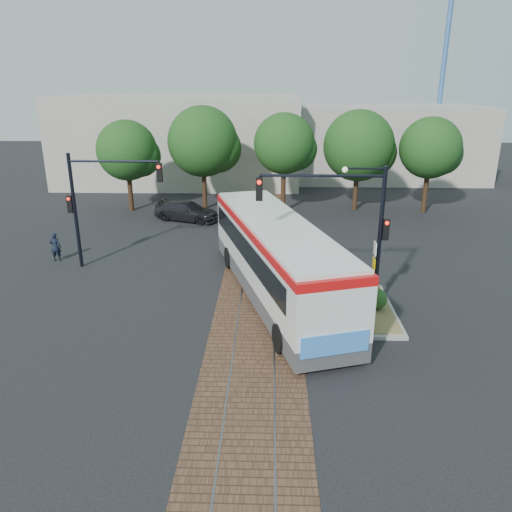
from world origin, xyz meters
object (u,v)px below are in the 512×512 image
Objects in this scene: city_bus at (276,255)px; signal_pole_left at (95,195)px; traffic_island at (368,303)px; officer at (55,247)px; signal_pole_main at (351,216)px; parked_car at (187,211)px.

city_bus is 10.05m from signal_pole_left.
city_bus is at bearing 161.43° from traffic_island.
signal_pole_left is 3.77× the size of officer.
signal_pole_main is 1.00× the size of signal_pole_left.
signal_pole_main is at bearing -127.74° from parked_car.
officer is (-12.02, 4.41, -1.19)m from city_bus.
signal_pole_main is at bearing -38.97° from city_bus.
traffic_island is at bearing -5.36° from signal_pole_main.
parked_car is at bearing 123.07° from signal_pole_main.
signal_pole_left is 4.25m from officer.
city_bus reaches higher than parked_car.
traffic_island is at bearing 153.85° from officer.
city_bus reaches higher than officer.
officer is at bearing 164.66° from parked_car.
signal_pole_main is (-0.96, 0.09, 3.83)m from traffic_island.
signal_pole_left is (-12.23, 4.80, -0.29)m from signal_pole_main.
signal_pole_left is 10.31m from parked_car.
traffic_island is at bearing -125.27° from parked_car.
signal_pole_main is at bearing 174.64° from traffic_island.
signal_pole_main is 3.77× the size of officer.
signal_pole_main is 13.14m from signal_pole_left.
officer is (-15.04, 5.65, -3.36)m from signal_pole_main.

